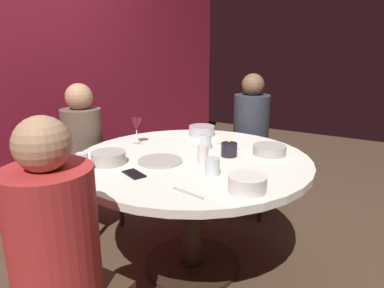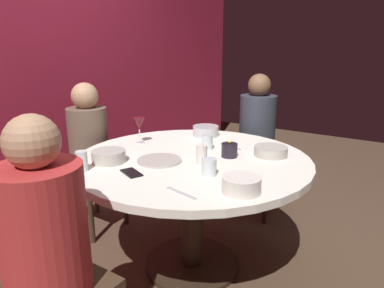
% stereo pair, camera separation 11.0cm
% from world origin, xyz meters
% --- Properties ---
extents(ground_plane, '(8.00, 8.00, 0.00)m').
position_xyz_m(ground_plane, '(0.00, 0.00, 0.00)').
color(ground_plane, '#4C3828').
extents(back_wall, '(6.00, 0.10, 2.60)m').
position_xyz_m(back_wall, '(0.00, 1.52, 1.30)').
color(back_wall, maroon).
rests_on(back_wall, ground).
extents(dining_table, '(1.39, 1.39, 0.74)m').
position_xyz_m(dining_table, '(0.00, 0.00, 0.59)').
color(dining_table, silver).
rests_on(dining_table, ground).
extents(seated_diner_left, '(0.40, 0.40, 1.15)m').
position_xyz_m(seated_diner_left, '(-0.98, 0.00, 0.71)').
color(seated_diner_left, '#3F2D1E').
rests_on(seated_diner_left, ground).
extents(seated_diner_back, '(0.40, 0.40, 1.12)m').
position_xyz_m(seated_diner_back, '(0.00, 0.92, 0.70)').
color(seated_diner_back, '#3F2D1E').
rests_on(seated_diner_back, ground).
extents(seated_diner_right, '(0.40, 0.40, 1.16)m').
position_xyz_m(seated_diner_right, '(0.95, 0.00, 0.71)').
color(seated_diner_right, '#3F2D1E').
rests_on(seated_diner_right, ground).
extents(candle_holder, '(0.10, 0.10, 0.10)m').
position_xyz_m(candle_holder, '(0.13, -0.18, 0.78)').
color(candle_holder, black).
rests_on(candle_holder, dining_table).
extents(wine_glass, '(0.08, 0.08, 0.18)m').
position_xyz_m(wine_glass, '(0.05, 0.46, 0.87)').
color(wine_glass, silver).
rests_on(wine_glass, dining_table).
extents(dinner_plate, '(0.25, 0.25, 0.01)m').
position_xyz_m(dinner_plate, '(-0.17, 0.11, 0.74)').
color(dinner_plate, '#B2ADA3').
rests_on(dinner_plate, dining_table).
extents(cell_phone, '(0.12, 0.16, 0.01)m').
position_xyz_m(cell_phone, '(-0.40, 0.11, 0.74)').
color(cell_phone, black).
rests_on(cell_phone, dining_table).
extents(bowl_serving_large, '(0.19, 0.19, 0.07)m').
position_xyz_m(bowl_serving_large, '(0.48, 0.20, 0.77)').
color(bowl_serving_large, '#B7B7BC').
rests_on(bowl_serving_large, dining_table).
extents(bowl_salad_center, '(0.18, 0.18, 0.07)m').
position_xyz_m(bowl_salad_center, '(-0.30, -0.47, 0.77)').
color(bowl_salad_center, silver).
rests_on(bowl_salad_center, dining_table).
extents(bowl_small_white, '(0.19, 0.19, 0.07)m').
position_xyz_m(bowl_small_white, '(-0.34, 0.34, 0.77)').
color(bowl_small_white, '#B2ADA3').
rests_on(bowl_small_white, dining_table).
extents(bowl_sauce_side, '(0.20, 0.20, 0.06)m').
position_xyz_m(bowl_sauce_side, '(0.28, -0.38, 0.77)').
color(bowl_sauce_side, '#B2ADA3').
rests_on(bowl_sauce_side, dining_table).
extents(cup_near_candle, '(0.06, 0.06, 0.11)m').
position_xyz_m(cup_near_candle, '(-0.07, -0.11, 0.79)').
color(cup_near_candle, silver).
rests_on(cup_near_candle, dining_table).
extents(cup_by_left_diner, '(0.08, 0.08, 0.09)m').
position_xyz_m(cup_by_left_diner, '(-0.20, -0.24, 0.78)').
color(cup_by_left_diner, silver).
rests_on(cup_by_left_diner, dining_table).
extents(cup_by_right_diner, '(0.07, 0.07, 0.09)m').
position_xyz_m(cup_by_right_diner, '(0.19, 0.01, 0.78)').
color(cup_by_right_diner, silver).
rests_on(cup_by_right_diner, dining_table).
extents(cup_center_front, '(0.06, 0.06, 0.11)m').
position_xyz_m(cup_center_front, '(-0.51, 0.35, 0.79)').
color(cup_center_front, silver).
rests_on(cup_center_front, dining_table).
extents(fork_near_plate, '(0.07, 0.18, 0.01)m').
position_xyz_m(fork_near_plate, '(0.31, -0.09, 0.74)').
color(fork_near_plate, '#B7B7BC').
rests_on(fork_near_plate, dining_table).
extents(knife_near_plate, '(0.05, 0.18, 0.01)m').
position_xyz_m(knife_near_plate, '(-0.47, -0.25, 0.74)').
color(knife_near_plate, '#B7B7BC').
rests_on(knife_near_plate, dining_table).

